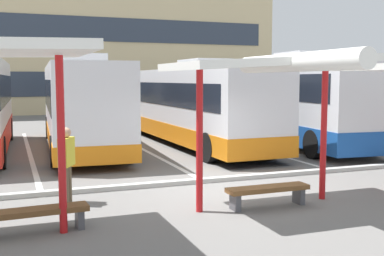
{
  "coord_description": "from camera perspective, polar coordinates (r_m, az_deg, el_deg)",
  "views": [
    {
      "loc": [
        -4.83,
        -10.74,
        2.74
      ],
      "look_at": [
        0.35,
        2.85,
        1.25
      ],
      "focal_mm": 44.97,
      "sensor_mm": 36.0,
      "label": 1
    }
  ],
  "objects": [
    {
      "name": "bench_2",
      "position": [
        10.52,
        8.99,
        -7.42
      ],
      "size": [
        1.86,
        0.43,
        0.45
      ],
      "color": "brown",
      "rests_on": "ground"
    },
    {
      "name": "lane_stripe_1",
      "position": [
        18.66,
        -18.69,
        -2.91
      ],
      "size": [
        0.16,
        14.0,
        0.01
      ],
      "primitive_type": "cube",
      "color": "white",
      "rests_on": "ground"
    },
    {
      "name": "waiting_shelter_1",
      "position": [
        10.17,
        9.47,
        7.2
      ],
      "size": [
        4.04,
        4.37,
        3.27
      ],
      "color": "red",
      "rests_on": "ground"
    },
    {
      "name": "coach_bus_1",
      "position": [
        19.35,
        -13.03,
        2.64
      ],
      "size": [
        3.12,
        11.15,
        3.63
      ],
      "color": "silver",
      "rests_on": "ground"
    },
    {
      "name": "coach_bus_2",
      "position": [
        20.29,
        -0.21,
        2.67
      ],
      "size": [
        2.72,
        12.38,
        3.5
      ],
      "color": "silver",
      "rests_on": "ground"
    },
    {
      "name": "lane_stripe_2",
      "position": [
        19.26,
        -6.13,
        -2.37
      ],
      "size": [
        0.16,
        14.0,
        0.01
      ],
      "primitive_type": "cube",
      "color": "white",
      "rests_on": "ground"
    },
    {
      "name": "ground_plane",
      "position": [
        12.09,
        3.29,
        -7.27
      ],
      "size": [
        160.0,
        160.0,
        0.0
      ],
      "primitive_type": "plane",
      "color": "slate"
    },
    {
      "name": "waiting_passenger_1",
      "position": [
        10.9,
        -14.66,
        -3.65
      ],
      "size": [
        0.42,
        0.53,
        1.69
      ],
      "color": "brown",
      "rests_on": "ground"
    },
    {
      "name": "lane_stripe_4",
      "position": [
        22.86,
        14.65,
        -1.24
      ],
      "size": [
        0.16,
        14.0,
        0.01
      ],
      "primitive_type": "cube",
      "color": "white",
      "rests_on": "ground"
    },
    {
      "name": "coach_bus_3",
      "position": [
        21.45,
        10.88,
        3.16
      ],
      "size": [
        3.55,
        12.44,
        3.82
      ],
      "color": "silver",
      "rests_on": "ground"
    },
    {
      "name": "bench_1",
      "position": [
        9.11,
        -18.0,
        -9.74
      ],
      "size": [
        1.85,
        0.53,
        0.45
      ],
      "color": "brown",
      "rests_on": "ground"
    },
    {
      "name": "lane_stripe_3",
      "position": [
        20.72,
        5.16,
        -1.78
      ],
      "size": [
        0.16,
        14.0,
        0.01
      ],
      "primitive_type": "cube",
      "color": "white",
      "rests_on": "ground"
    },
    {
      "name": "platform_kerb",
      "position": [
        12.84,
        1.74,
        -6.22
      ],
      "size": [
        44.0,
        0.24,
        0.12
      ],
      "primitive_type": "cube",
      "color": "#ADADA8",
      "rests_on": "ground"
    }
  ]
}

